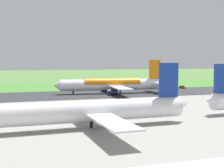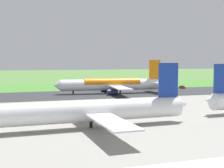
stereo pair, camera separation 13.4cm
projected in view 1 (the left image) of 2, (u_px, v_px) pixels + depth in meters
The scene contains 9 objects.
ground_plane at pixel (85, 94), 142.62m from camera, with size 800.00×800.00×0.00m, color #547F3D.
runway_asphalt at pixel (85, 94), 142.62m from camera, with size 600.00×38.18×0.06m, color #2D3033.
apron_concrete at pixel (140, 119), 81.83m from camera, with size 440.00×110.00×0.05m, color gray.
grass_verge_foreground at pixel (70, 88), 177.82m from camera, with size 600.00×80.00×0.04m, color #478534.
airliner_main at pixel (113, 84), 146.43m from camera, with size 54.15×44.38×15.88m.
airliner_parked_mid at pixel (92, 110), 70.71m from camera, with size 50.62×41.34×14.80m.
service_car_followme at pixel (182, 87), 173.21m from camera, with size 2.00×4.24×1.62m.
no_stopping_sign at pixel (111, 84), 184.66m from camera, with size 0.60×0.10×2.74m.
traffic_cone_orange at pixel (97, 86), 184.86m from camera, with size 0.40×0.40×0.55m, color orange.
Camera 1 is at (32.03, 138.79, 15.22)m, focal length 50.02 mm.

